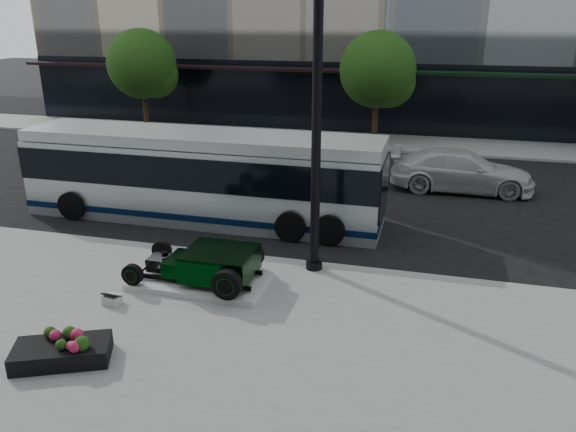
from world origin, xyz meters
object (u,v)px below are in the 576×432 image
(transit_bus, at_px, (202,175))
(white_sedan, at_px, (461,171))
(lamppost, at_px, (316,132))
(flower_planter, at_px, (62,351))
(hot_rod, at_px, (212,264))

(transit_bus, xyz_separation_m, white_sedan, (8.51, 5.49, -0.70))
(lamppost, distance_m, flower_planter, 7.54)
(hot_rod, xyz_separation_m, lamppost, (2.27, 1.60, 3.13))
(lamppost, distance_m, transit_bus, 6.06)
(hot_rod, bearing_deg, white_sedan, 58.98)
(lamppost, xyz_separation_m, transit_bus, (-4.55, 3.26, -2.34))
(hot_rod, height_order, white_sedan, white_sedan)
(transit_bus, distance_m, white_sedan, 10.15)
(hot_rod, height_order, flower_planter, hot_rod)
(lamppost, bearing_deg, flower_planter, -125.54)
(hot_rod, bearing_deg, flower_planter, -112.86)
(lamppost, xyz_separation_m, flower_planter, (-3.89, -5.44, -3.49))
(flower_planter, bearing_deg, transit_bus, 94.35)
(lamppost, relative_size, white_sedan, 1.47)
(transit_bus, bearing_deg, lamppost, -35.61)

